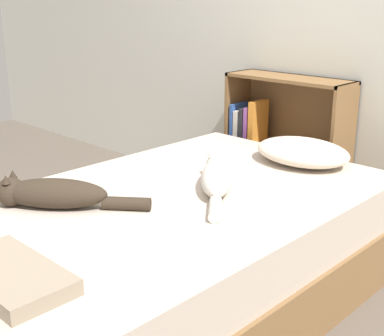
{
  "coord_description": "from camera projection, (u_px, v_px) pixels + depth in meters",
  "views": [
    {
      "loc": [
        1.55,
        -1.45,
        1.33
      ],
      "look_at": [
        0.0,
        0.16,
        0.61
      ],
      "focal_mm": 50.0,
      "sensor_mm": 36.0,
      "label": 1
    }
  ],
  "objects": [
    {
      "name": "blanket_fold",
      "position": [
        10.0,
        275.0,
        1.6
      ],
      "size": [
        0.43,
        0.23,
        0.05
      ],
      "color": "gray",
      "rests_on": "bed"
    },
    {
      "name": "bookshelf",
      "position": [
        284.0,
        143.0,
        3.34
      ],
      "size": [
        0.78,
        0.26,
        0.87
      ],
      "color": "brown",
      "rests_on": "ground_plane"
    },
    {
      "name": "bed",
      "position": [
        167.0,
        253.0,
        2.35
      ],
      "size": [
        1.28,
        2.09,
        0.51
      ],
      "color": "brown",
      "rests_on": "ground_plane"
    },
    {
      "name": "ground_plane",
      "position": [
        168.0,
        303.0,
        2.42
      ],
      "size": [
        8.0,
        8.0,
        0.0
      ],
      "primitive_type": "plane",
      "color": "brown"
    },
    {
      "name": "cat_dark",
      "position": [
        51.0,
        193.0,
        2.16
      ],
      "size": [
        0.54,
        0.46,
        0.14
      ],
      "rotation": [
        0.0,
        0.0,
        3.81
      ],
      "color": "#33281E",
      "rests_on": "bed"
    },
    {
      "name": "wall_back",
      "position": [
        347.0,
        11.0,
        3.01
      ],
      "size": [
        8.0,
        0.06,
        2.5
      ],
      "color": "silver",
      "rests_on": "ground_plane"
    },
    {
      "name": "cat_light",
      "position": [
        217.0,
        177.0,
        2.37
      ],
      "size": [
        0.45,
        0.51,
        0.14
      ],
      "rotation": [
        0.0,
        0.0,
        2.27
      ],
      "color": "beige",
      "rests_on": "bed"
    },
    {
      "name": "pillow",
      "position": [
        302.0,
        152.0,
        2.73
      ],
      "size": [
        0.5,
        0.37,
        0.12
      ],
      "color": "beige",
      "rests_on": "bed"
    }
  ]
}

